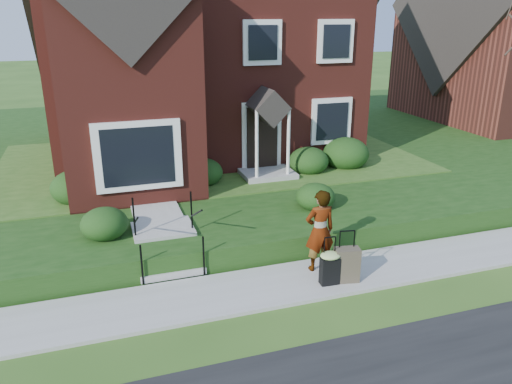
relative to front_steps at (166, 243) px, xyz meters
name	(u,v)px	position (x,y,z in m)	size (l,w,h in m)	color
ground	(298,283)	(2.50, -1.84, -0.47)	(120.00, 120.00, 0.00)	#2D5119
sidewalk	(298,281)	(2.50, -1.84, -0.43)	(60.00, 1.60, 0.08)	#9E9B93
terrace	(286,140)	(6.50, 9.06, -0.17)	(44.00, 20.00, 0.60)	#173A0F
walkway	(149,192)	(0.00, 3.16, 0.16)	(1.20, 6.00, 0.06)	#9E9B93
main_house	(190,18)	(2.29, 7.76, 4.79)	(10.40, 10.20, 9.40)	maroon
front_steps	(166,243)	(0.00, 0.00, 0.00)	(1.40, 2.02, 1.50)	#9E9B93
foundation_shrubs	(248,169)	(2.92, 3.05, 0.59)	(9.93, 4.60, 1.08)	black
woman	(320,231)	(3.10, -1.53, 0.53)	(0.67, 0.44, 1.85)	#999999
suitcase_black	(330,266)	(3.05, -2.18, 0.01)	(0.45, 0.38, 1.05)	black
suitcase_olive	(347,265)	(3.44, -2.18, -0.02)	(0.56, 0.39, 1.12)	#4B4232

